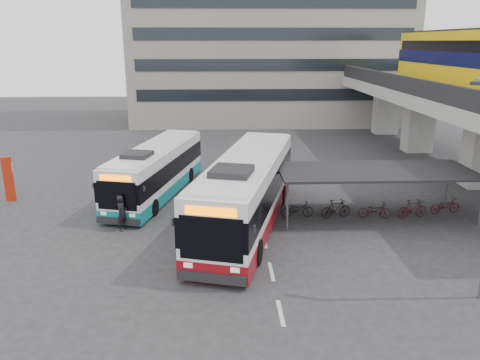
{
  "coord_description": "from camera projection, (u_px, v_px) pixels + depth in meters",
  "views": [
    {
      "loc": [
        0.53,
        -19.92,
        8.9
      ],
      "look_at": [
        1.5,
        3.27,
        2.0
      ],
      "focal_mm": 35.0,
      "sensor_mm": 36.0,
      "label": 1
    }
  ],
  "objects": [
    {
      "name": "road_markings",
      "position": [
        271.0,
        271.0,
        18.82
      ],
      "size": [
        0.15,
        7.6,
        0.01
      ],
      "color": "beige",
      "rests_on": "ground"
    },
    {
      "name": "sign_totem_north",
      "position": [
        8.0,
        178.0,
        26.8
      ],
      "size": [
        0.57,
        0.22,
        2.62
      ],
      "rotation": [
        0.0,
        0.0,
        0.11
      ],
      "color": "#A6200A",
      "rests_on": "ground"
    },
    {
      "name": "office_block",
      "position": [
        268.0,
        8.0,
        52.75
      ],
      "size": [
        30.0,
        15.0,
        25.0
      ],
      "primitive_type": "cube",
      "color": "gray",
      "rests_on": "ground"
    },
    {
      "name": "bike_shelter",
      "position": [
        374.0,
        189.0,
        24.37
      ],
      "size": [
        10.0,
        4.0,
        2.54
      ],
      "color": "#595B60",
      "rests_on": "ground"
    },
    {
      "name": "bus_teal",
      "position": [
        157.0,
        171.0,
        27.9
      ],
      "size": [
        4.83,
        11.12,
        3.21
      ],
      "rotation": [
        0.0,
        0.0,
        -0.24
      ],
      "color": "white",
      "rests_on": "ground"
    },
    {
      "name": "pedestrian",
      "position": [
        122.0,
        213.0,
        22.71
      ],
      "size": [
        0.64,
        0.76,
        1.78
      ],
      "primitive_type": "imported",
      "rotation": [
        0.0,
        0.0,
        1.18
      ],
      "color": "black",
      "rests_on": "ground"
    },
    {
      "name": "ground",
      "position": [
        211.0,
        242.0,
        21.6
      ],
      "size": [
        120.0,
        120.0,
        0.0
      ],
      "primitive_type": "plane",
      "color": "#28282B",
      "rests_on": "ground"
    },
    {
      "name": "viaduct",
      "position": [
        468.0,
        83.0,
        31.02
      ],
      "size": [
        8.0,
        32.0,
        9.68
      ],
      "color": "gray",
      "rests_on": "ground"
    },
    {
      "name": "bus_main",
      "position": [
        247.0,
        192.0,
        23.08
      ],
      "size": [
        6.03,
        13.2,
        3.82
      ],
      "rotation": [
        0.0,
        0.0,
        -0.26
      ],
      "color": "white",
      "rests_on": "ground"
    }
  ]
}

